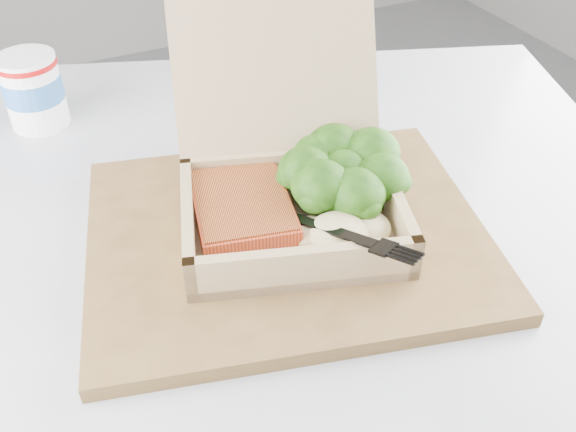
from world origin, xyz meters
name	(u,v)px	position (x,y,z in m)	size (l,w,h in m)	color
cafe_table	(276,366)	(0.13, -0.05, 0.54)	(1.03, 1.03, 0.73)	black
serving_tray	(287,235)	(0.14, -0.06, 0.74)	(0.37, 0.29, 0.02)	brown
takeout_container	(287,171)	(0.16, -0.03, 0.79)	(0.26, 0.28, 0.17)	tan
salmon_fillet	(242,210)	(0.11, -0.04, 0.77)	(0.09, 0.11, 0.02)	#D74C2A
broccoli_pile	(344,177)	(0.21, -0.05, 0.78)	(0.13, 0.13, 0.05)	#3B7C1B
mashed_potatoes	(338,234)	(0.17, -0.11, 0.77)	(0.09, 0.08, 0.03)	beige
plastic_fork	(311,219)	(0.15, -0.10, 0.78)	(0.07, 0.14, 0.02)	black
paper_cup	(33,89)	(-0.03, 0.26, 0.78)	(0.07, 0.07, 0.09)	white
receipt	(266,129)	(0.21, 0.13, 0.73)	(0.07, 0.13, 0.00)	silver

